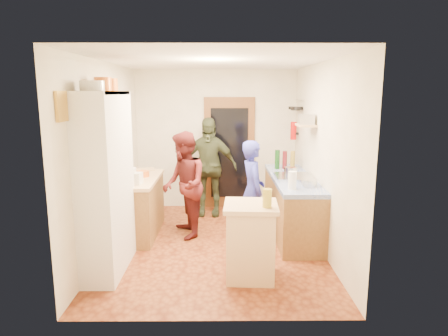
{
  "coord_description": "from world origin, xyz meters",
  "views": [
    {
      "loc": [
        0.09,
        -5.53,
        2.19
      ],
      "look_at": [
        0.13,
        0.15,
        1.11
      ],
      "focal_mm": 32.0,
      "sensor_mm": 36.0,
      "label": 1
    }
  ],
  "objects_px": {
    "right_counter_base": "(292,207)",
    "person_hob": "(255,191)",
    "person_left": "(185,184)",
    "island_base": "(250,243)",
    "person_back": "(209,167)",
    "hutch_body": "(107,183)"
  },
  "relations": [
    {
      "from": "hutch_body",
      "to": "person_back",
      "type": "xyz_separation_m",
      "value": [
        1.17,
        2.26,
        -0.22
      ]
    },
    {
      "from": "hutch_body",
      "to": "person_hob",
      "type": "xyz_separation_m",
      "value": [
        1.89,
        0.99,
        -0.35
      ]
    },
    {
      "from": "person_hob",
      "to": "person_back",
      "type": "bearing_deg",
      "value": 18.87
    },
    {
      "from": "island_base",
      "to": "person_left",
      "type": "height_order",
      "value": "person_left"
    },
    {
      "from": "hutch_body",
      "to": "person_left",
      "type": "bearing_deg",
      "value": 54.27
    },
    {
      "from": "right_counter_base",
      "to": "person_hob",
      "type": "distance_m",
      "value": 0.76
    },
    {
      "from": "person_hob",
      "to": "person_back",
      "type": "xyz_separation_m",
      "value": [
        -0.72,
        1.27,
        0.13
      ]
    },
    {
      "from": "island_base",
      "to": "person_hob",
      "type": "relative_size",
      "value": 0.57
    },
    {
      "from": "hutch_body",
      "to": "person_left",
      "type": "height_order",
      "value": "hutch_body"
    },
    {
      "from": "person_left",
      "to": "person_back",
      "type": "height_order",
      "value": "person_back"
    },
    {
      "from": "right_counter_base",
      "to": "person_left",
      "type": "relative_size",
      "value": 1.36
    },
    {
      "from": "hutch_body",
      "to": "right_counter_base",
      "type": "relative_size",
      "value": 1.0
    },
    {
      "from": "hutch_body",
      "to": "person_hob",
      "type": "bearing_deg",
      "value": 27.76
    },
    {
      "from": "island_base",
      "to": "person_left",
      "type": "distance_m",
      "value": 1.73
    },
    {
      "from": "person_back",
      "to": "island_base",
      "type": "bearing_deg",
      "value": -71.2
    },
    {
      "from": "person_left",
      "to": "person_back",
      "type": "bearing_deg",
      "value": 148.49
    },
    {
      "from": "person_left",
      "to": "island_base",
      "type": "bearing_deg",
      "value": 16.74
    },
    {
      "from": "hutch_body",
      "to": "person_back",
      "type": "distance_m",
      "value": 2.56
    },
    {
      "from": "person_back",
      "to": "hutch_body",
      "type": "bearing_deg",
      "value": -111.28
    },
    {
      "from": "right_counter_base",
      "to": "person_hob",
      "type": "xyz_separation_m",
      "value": [
        -0.61,
        -0.31,
        0.33
      ]
    },
    {
      "from": "person_left",
      "to": "person_hob",
      "type": "bearing_deg",
      "value": 64.95
    },
    {
      "from": "right_counter_base",
      "to": "person_left",
      "type": "xyz_separation_m",
      "value": [
        -1.65,
        -0.12,
        0.39
      ]
    }
  ]
}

